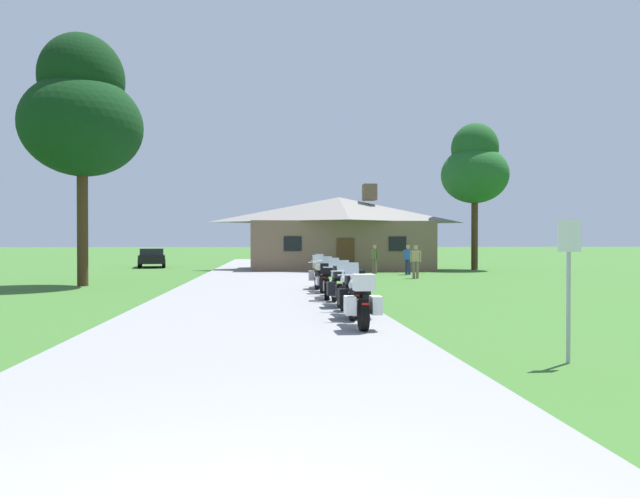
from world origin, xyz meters
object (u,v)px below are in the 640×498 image
bystander_blue_shirt_near_lodge (408,258)px  tree_left_near (82,112)px  motorcycle_yellow_fifth_in_row (320,276)px  parked_black_suv_far_left (152,257)px  motorcycle_orange_farthest_in_row (319,274)px  tree_right_of_lodge (475,167)px  bystander_tan_shirt_by_tree (416,260)px  motorcycle_silver_third_in_row (338,286)px  motorcycle_green_fourth_in_row (327,280)px  motorcycle_silver_nearest_to_camera (359,301)px  metal_signpost_roadside (569,273)px  motorcycle_white_second_in_row (350,293)px  bystander_olive_shirt_beside_signpost (375,257)px

bystander_blue_shirt_near_lodge → tree_left_near: size_ratio=0.16×
motorcycle_yellow_fifth_in_row → parked_black_suv_far_left: size_ratio=0.43×
motorcycle_orange_farthest_in_row → tree_right_of_lodge: size_ratio=0.21×
motorcycle_yellow_fifth_in_row → parked_black_suv_far_left: parked_black_suv_far_left is taller
bystander_tan_shirt_by_tree → parked_black_suv_far_left: size_ratio=0.35×
motorcycle_silver_third_in_row → motorcycle_green_fourth_in_row: size_ratio=1.00×
motorcycle_silver_nearest_to_camera → motorcycle_yellow_fifth_in_row: same height
motorcycle_yellow_fifth_in_row → metal_signpost_roadside: 12.20m
motorcycle_green_fourth_in_row → motorcycle_yellow_fifth_in_row: same height
motorcycle_white_second_in_row → bystander_blue_shirt_near_lodge: size_ratio=1.24×
tree_left_near → parked_black_suv_far_left: (-0.88, 18.19, -6.47)m
motorcycle_silver_third_in_row → bystander_blue_shirt_near_lodge: size_ratio=1.23×
motorcycle_white_second_in_row → parked_black_suv_far_left: parked_black_suv_far_left is taller
motorcycle_silver_nearest_to_camera → bystander_tan_shirt_by_tree: 17.31m
motorcycle_yellow_fifth_in_row → tree_left_near: tree_left_near is taller
motorcycle_silver_nearest_to_camera → motorcycle_green_fourth_in_row: (-0.02, 6.12, 0.01)m
motorcycle_orange_farthest_in_row → bystander_tan_shirt_by_tree: 8.30m
motorcycle_yellow_fifth_in_row → metal_signpost_roadside: size_ratio=0.97×
metal_signpost_roadside → motorcycle_orange_farthest_in_row: bearing=100.4°
motorcycle_white_second_in_row → tree_left_near: size_ratio=0.20×
motorcycle_white_second_in_row → motorcycle_orange_farthest_in_row: same height
motorcycle_green_fourth_in_row → bystander_tan_shirt_by_tree: size_ratio=1.24×
motorcycle_orange_farthest_in_row → parked_black_suv_far_left: 23.29m
motorcycle_white_second_in_row → tree_left_near: 16.06m
motorcycle_silver_third_in_row → bystander_olive_shirt_beside_signpost: bearing=75.5°
motorcycle_silver_nearest_to_camera → bystander_blue_shirt_near_lodge: 20.67m
motorcycle_orange_farthest_in_row → motorcycle_white_second_in_row: bearing=-82.9°
motorcycle_silver_nearest_to_camera → bystander_olive_shirt_beside_signpost: size_ratio=1.23×
bystander_olive_shirt_beside_signpost → bystander_blue_shirt_near_lodge: bearing=-173.1°
motorcycle_green_fourth_in_row → bystander_blue_shirt_near_lodge: bearing=72.2°
motorcycle_green_fourth_in_row → tree_right_of_lodge: 23.53m
motorcycle_green_fourth_in_row → tree_right_of_lodge: (12.10, 19.17, 6.31)m
parked_black_suv_far_left → motorcycle_silver_third_in_row: bearing=-79.5°
bystander_olive_shirt_beside_signpost → tree_left_near: (-13.98, -8.30, 6.29)m
bystander_tan_shirt_by_tree → metal_signpost_roadside: 20.03m
tree_right_of_lodge → tree_left_near: 25.04m
motorcycle_orange_farthest_in_row → bystander_olive_shirt_beside_signpost: size_ratio=1.23×
motorcycle_white_second_in_row → bystander_olive_shirt_beside_signpost: (4.31, 19.28, 0.34)m
motorcycle_orange_farthest_in_row → metal_signpost_roadside: size_ratio=0.97×
motorcycle_silver_third_in_row → tree_right_of_lodge: tree_right_of_lodge is taller
motorcycle_green_fourth_in_row → motorcycle_yellow_fifth_in_row: 2.36m
motorcycle_silver_third_in_row → metal_signpost_roadside: (2.50, -7.48, 0.74)m
motorcycle_silver_third_in_row → bystander_tan_shirt_by_tree: size_ratio=1.23×
motorcycle_orange_farthest_in_row → motorcycle_silver_third_in_row: bearing=-82.9°
motorcycle_orange_farthest_in_row → parked_black_suv_far_left: bearing=124.1°
motorcycle_green_fourth_in_row → bystander_blue_shirt_near_lodge: 14.94m
metal_signpost_roadside → bystander_blue_shirt_near_lodge: bearing=81.5°
motorcycle_orange_farthest_in_row → tree_right_of_lodge: (12.00, 15.10, 6.32)m
motorcycle_orange_farthest_in_row → bystander_olive_shirt_beside_signpost: 11.69m
motorcycle_yellow_fifth_in_row → bystander_blue_shirt_near_lodge: bearing=58.8°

